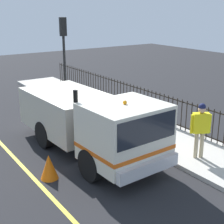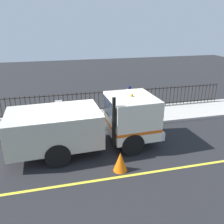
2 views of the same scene
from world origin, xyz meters
name	(u,v)px [view 1 (image 1 of 2)]	position (x,y,z in m)	size (l,w,h in m)	color
ground_plane	(83,146)	(0.00, 0.00, 0.00)	(50.07, 50.07, 0.00)	#232326
sidewalk_slab	(144,129)	(2.84, 0.00, 0.07)	(2.52, 22.76, 0.14)	#B7B2A8
lane_marking	(19,163)	(-2.36, 0.00, 0.00)	(0.12, 20.48, 0.01)	yellow
work_truck	(93,120)	(-0.08, -0.86, 1.25)	(2.48, 6.31, 2.52)	silver
worker_standing	(201,125)	(2.46, -3.17, 1.26)	(0.59, 0.46, 1.82)	yellow
iron_fence	(164,108)	(3.87, 0.00, 0.77)	(0.04, 19.38, 1.24)	black
traffic_light_near	(64,44)	(1.75, 4.71, 3.11)	(0.33, 0.25, 4.19)	black
utility_cabinet	(146,111)	(3.35, 0.53, 0.60)	(0.75, 0.39, 0.91)	gray
traffic_cone	(49,167)	(-1.96, -1.47, 0.37)	(0.52, 0.52, 0.74)	orange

